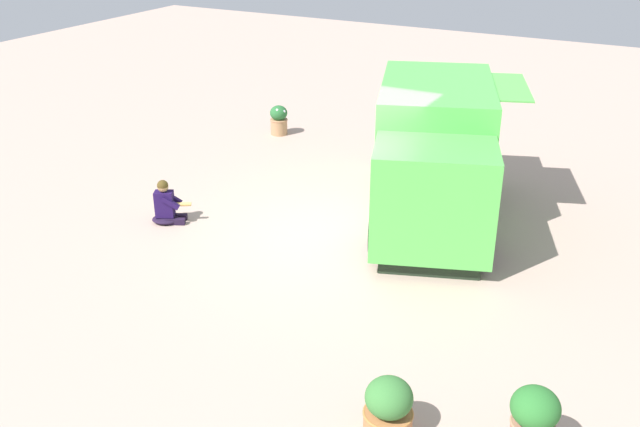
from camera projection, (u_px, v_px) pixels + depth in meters
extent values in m
plane|color=tan|center=(345.00, 234.00, 12.91)|extent=(40.00, 40.00, 0.00)
cube|color=#54C14D|center=(434.00, 139.00, 13.53)|extent=(3.04, 3.78, 2.23)
cube|color=#54C14D|center=(433.00, 199.00, 11.52)|extent=(2.33, 1.99, 1.79)
cube|color=black|center=(434.00, 198.00, 10.78)|extent=(1.55, 0.58, 0.68)
cube|color=black|center=(490.00, 135.00, 13.34)|extent=(0.63, 1.71, 0.78)
cube|color=#5BBD4F|center=(511.00, 87.00, 12.90)|extent=(1.23, 2.06, 0.03)
cube|color=black|center=(430.00, 213.00, 13.42)|extent=(3.05, 4.75, 0.24)
cylinder|color=black|center=(376.00, 229.00, 12.10)|extent=(0.50, 0.90, 0.88)
cylinder|color=black|center=(485.00, 236.00, 11.86)|extent=(0.50, 0.90, 0.88)
cylinder|color=black|center=(386.00, 170.00, 14.56)|extent=(0.50, 0.90, 0.88)
cylinder|color=black|center=(477.00, 175.00, 14.32)|extent=(0.50, 0.90, 0.88)
ellipsoid|color=#22162E|center=(166.00, 219.00, 13.33)|extent=(0.66, 0.63, 0.12)
cube|color=#22162E|center=(175.00, 221.00, 13.24)|extent=(0.37, 0.26, 0.11)
cube|color=#22162E|center=(178.00, 217.00, 13.42)|extent=(0.37, 0.26, 0.11)
cube|color=#201144|center=(165.00, 204.00, 13.20)|extent=(0.40, 0.35, 0.50)
sphere|color=#A0794F|center=(163.00, 187.00, 13.06)|extent=(0.20, 0.20, 0.20)
sphere|color=#4D3C19|center=(163.00, 186.00, 13.05)|extent=(0.21, 0.21, 0.21)
cube|color=#201144|center=(170.00, 203.00, 13.08)|extent=(0.35, 0.23, 0.27)
cube|color=#201144|center=(173.00, 198.00, 13.27)|extent=(0.35, 0.23, 0.27)
cylinder|color=#E2B15F|center=(181.00, 204.00, 13.20)|extent=(0.36, 0.27, 0.08)
cube|color=#669249|center=(181.00, 204.00, 13.19)|extent=(0.29, 0.21, 0.02)
cylinder|color=#AB7C56|center=(279.00, 127.00, 17.98)|extent=(0.42, 0.42, 0.40)
torus|color=#AD7654|center=(279.00, 120.00, 17.90)|extent=(0.45, 0.45, 0.04)
ellipsoid|color=#286431|center=(279.00, 113.00, 17.82)|extent=(0.44, 0.44, 0.37)
sphere|color=white|center=(275.00, 108.00, 17.91)|extent=(0.05, 0.05, 0.05)
sphere|color=white|center=(283.00, 107.00, 17.85)|extent=(0.07, 0.07, 0.07)
sphere|color=white|center=(277.00, 110.00, 17.65)|extent=(0.08, 0.08, 0.08)
sphere|color=white|center=(284.00, 112.00, 17.70)|extent=(0.09, 0.09, 0.09)
sphere|color=white|center=(272.00, 111.00, 17.72)|extent=(0.06, 0.06, 0.06)
cylinder|color=#B56D40|center=(388.00, 422.00, 8.16)|extent=(0.57, 0.57, 0.30)
torus|color=#B37139|center=(388.00, 413.00, 8.10)|extent=(0.59, 0.59, 0.04)
ellipsoid|color=#3A7837|center=(389.00, 398.00, 8.01)|extent=(0.56, 0.56, 0.47)
sphere|color=yellow|center=(403.00, 385.00, 8.12)|extent=(0.08, 0.08, 0.08)
sphere|color=#F9E654|center=(397.00, 380.00, 8.07)|extent=(0.06, 0.06, 0.06)
sphere|color=#F9E753|center=(386.00, 383.00, 8.21)|extent=(0.05, 0.05, 0.05)
torus|color=#A67457|center=(533.00, 423.00, 7.80)|extent=(0.50, 0.50, 0.04)
ellipsoid|color=#2B712E|center=(535.00, 408.00, 7.71)|extent=(0.55, 0.55, 0.47)
sphere|color=#F22980|center=(517.00, 395.00, 7.76)|extent=(0.07, 0.07, 0.07)
sphere|color=#E9397E|center=(520.00, 392.00, 7.86)|extent=(0.05, 0.05, 0.05)
sphere|color=#E3287D|center=(555.00, 406.00, 7.57)|extent=(0.07, 0.07, 0.07)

